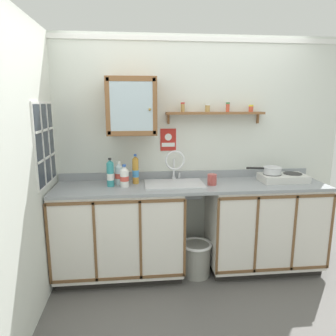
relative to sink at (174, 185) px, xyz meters
name	(u,v)px	position (x,y,z in m)	size (l,w,h in m)	color
floor	(195,285)	(0.17, -0.31, -0.95)	(5.77, 5.77, 0.00)	#565451
back_wall	(187,153)	(0.17, 0.27, 0.28)	(3.37, 0.07, 2.45)	silver
side_wall_left	(24,175)	(-1.24, -0.63, 0.27)	(0.05, 3.35, 2.45)	silver
lower_cabinet_run	(119,233)	(-0.57, -0.04, -0.48)	(1.28, 0.58, 0.93)	black
lower_cabinet_run_right	(263,227)	(0.96, -0.04, -0.48)	(1.18, 0.58, 0.93)	black
countertop	(192,186)	(0.17, -0.04, -0.01)	(2.73, 0.60, 0.03)	gray
backsplash	(187,174)	(0.17, 0.24, 0.05)	(2.73, 0.02, 0.08)	gray
sink	(174,185)	(0.00, 0.00, 0.00)	(0.59, 0.43, 0.44)	silver
hot_plate_stove	(283,178)	(1.14, -0.02, 0.05)	(0.47, 0.27, 0.08)	silver
saucepan	(272,170)	(1.02, 0.00, 0.13)	(0.36, 0.19, 0.07)	silver
bottle_opaque_white_0	(124,177)	(-0.50, -0.06, 0.11)	(0.09, 0.09, 0.22)	white
bottle_juice_amber_1	(136,171)	(-0.39, 0.06, 0.14)	(0.07, 0.07, 0.30)	gold
bottle_water_clear_2	(119,174)	(-0.56, 0.04, 0.11)	(0.08, 0.08, 0.24)	silver
bottle_detergent_teal_3	(110,174)	(-0.64, -0.03, 0.14)	(0.07, 0.07, 0.29)	teal
mug	(212,180)	(0.37, -0.08, 0.06)	(0.09, 0.13, 0.11)	#B24C47
wall_cabinet	(132,106)	(-0.41, 0.09, 0.78)	(0.48, 0.34, 0.55)	brown
spice_shelf	(215,112)	(0.45, 0.18, 0.72)	(1.03, 0.14, 0.22)	brown
warning_sign	(168,140)	(-0.04, 0.24, 0.43)	(0.17, 0.01, 0.23)	#B2261E
window	(45,144)	(-1.21, -0.13, 0.45)	(0.03, 0.60, 0.76)	#262D38
trash_bin	(196,258)	(0.22, -0.12, -0.76)	(0.32, 0.32, 0.35)	gray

